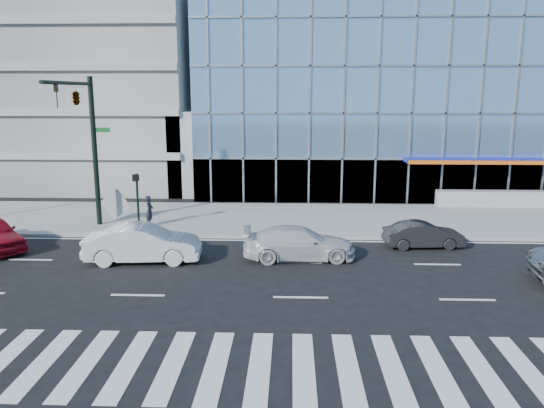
{
  "coord_description": "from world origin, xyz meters",
  "views": [
    {
      "loc": [
        -0.38,
        -22.19,
        7.32
      ],
      "look_at": [
        -1.3,
        3.0,
        2.0
      ],
      "focal_mm": 35.0,
      "sensor_mm": 36.0,
      "label": 1
    }
  ],
  "objects_px": {
    "white_sedan": "(143,243)",
    "tilted_panel": "(116,204)",
    "pedestrian": "(150,211)",
    "dark_sedan": "(424,235)",
    "ped_signal_post": "(137,193)",
    "traffic_signal": "(82,116)",
    "white_suv": "(299,243)"
  },
  "relations": [
    {
      "from": "ped_signal_post",
      "to": "dark_sedan",
      "type": "xyz_separation_m",
      "value": [
        14.5,
        -2.33,
        -1.52
      ]
    },
    {
      "from": "traffic_signal",
      "to": "white_suv",
      "type": "height_order",
      "value": "traffic_signal"
    },
    {
      "from": "traffic_signal",
      "to": "white_suv",
      "type": "bearing_deg",
      "value": -19.79
    },
    {
      "from": "ped_signal_post",
      "to": "white_suv",
      "type": "bearing_deg",
      "value": -27.0
    },
    {
      "from": "white_sedan",
      "to": "tilted_panel",
      "type": "xyz_separation_m",
      "value": [
        -3.52,
        7.06,
        0.23
      ]
    },
    {
      "from": "traffic_signal",
      "to": "white_suv",
      "type": "distance_m",
      "value": 12.89
    },
    {
      "from": "traffic_signal",
      "to": "tilted_panel",
      "type": "xyz_separation_m",
      "value": [
        0.62,
        2.44,
        -5.11
      ]
    },
    {
      "from": "pedestrian",
      "to": "tilted_panel",
      "type": "distance_m",
      "value": 2.55
    },
    {
      "from": "ped_signal_post",
      "to": "tilted_panel",
      "type": "xyz_separation_m",
      "value": [
        -1.88,
        2.06,
        -1.08
      ]
    },
    {
      "from": "white_sedan",
      "to": "pedestrian",
      "type": "bearing_deg",
      "value": 7.17
    },
    {
      "from": "traffic_signal",
      "to": "tilted_panel",
      "type": "bearing_deg",
      "value": 75.72
    },
    {
      "from": "white_suv",
      "to": "pedestrian",
      "type": "xyz_separation_m",
      "value": [
        -8.12,
        5.21,
        0.25
      ]
    },
    {
      "from": "white_sedan",
      "to": "dark_sedan",
      "type": "relative_size",
      "value": 1.33
    },
    {
      "from": "traffic_signal",
      "to": "pedestrian",
      "type": "height_order",
      "value": "traffic_signal"
    },
    {
      "from": "ped_signal_post",
      "to": "white_sedan",
      "type": "distance_m",
      "value": 5.42
    },
    {
      "from": "tilted_panel",
      "to": "traffic_signal",
      "type": "bearing_deg",
      "value": -101.07
    },
    {
      "from": "white_suv",
      "to": "dark_sedan",
      "type": "distance_m",
      "value": 6.32
    },
    {
      "from": "pedestrian",
      "to": "ped_signal_post",
      "type": "bearing_deg",
      "value": 157.38
    },
    {
      "from": "dark_sedan",
      "to": "tilted_panel",
      "type": "height_order",
      "value": "tilted_panel"
    },
    {
      "from": "ped_signal_post",
      "to": "pedestrian",
      "type": "relative_size",
      "value": 1.81
    },
    {
      "from": "ped_signal_post",
      "to": "pedestrian",
      "type": "distance_m",
      "value": 1.5
    },
    {
      "from": "dark_sedan",
      "to": "ped_signal_post",
      "type": "bearing_deg",
      "value": 75.8
    },
    {
      "from": "ped_signal_post",
      "to": "dark_sedan",
      "type": "height_order",
      "value": "ped_signal_post"
    },
    {
      "from": "white_suv",
      "to": "white_sedan",
      "type": "bearing_deg",
      "value": 90.94
    },
    {
      "from": "white_suv",
      "to": "pedestrian",
      "type": "distance_m",
      "value": 9.65
    },
    {
      "from": "white_sedan",
      "to": "ped_signal_post",
      "type": "bearing_deg",
      "value": 13.25
    },
    {
      "from": "white_suv",
      "to": "tilted_panel",
      "type": "bearing_deg",
      "value": 53.76
    },
    {
      "from": "pedestrian",
      "to": "dark_sedan",
      "type": "bearing_deg",
      "value": -102.04
    },
    {
      "from": "pedestrian",
      "to": "traffic_signal",
      "type": "bearing_deg",
      "value": 114.3
    },
    {
      "from": "white_suv",
      "to": "dark_sedan",
      "type": "bearing_deg",
      "value": -76.21
    },
    {
      "from": "ped_signal_post",
      "to": "white_sedan",
      "type": "bearing_deg",
      "value": -71.81
    },
    {
      "from": "traffic_signal",
      "to": "ped_signal_post",
      "type": "distance_m",
      "value": 4.75
    }
  ]
}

